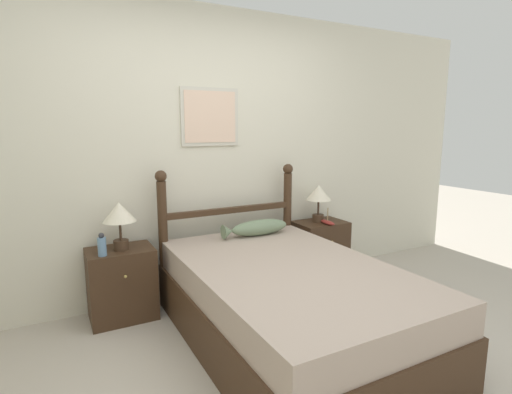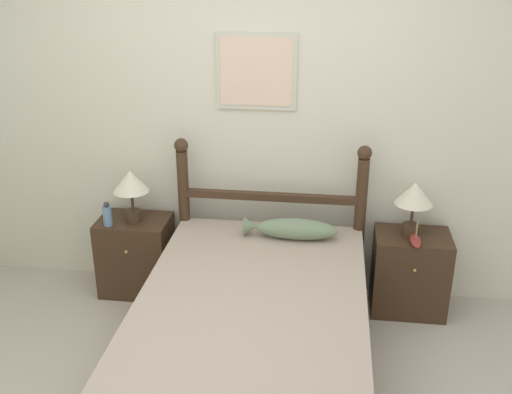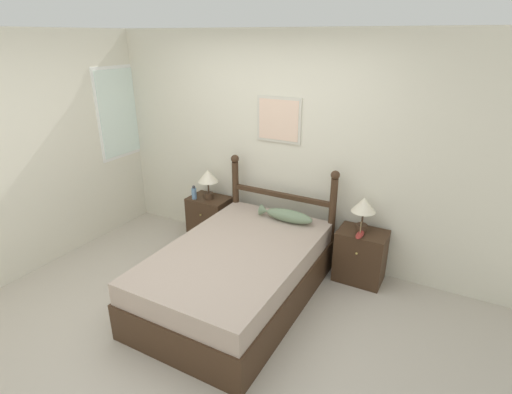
{
  "view_description": "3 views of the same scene",
  "coord_description": "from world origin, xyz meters",
  "px_view_note": "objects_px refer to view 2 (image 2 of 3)",
  "views": [
    {
      "loc": [
        -1.25,
        -1.66,
        1.51
      ],
      "look_at": [
        0.19,
        1.05,
        0.97
      ],
      "focal_mm": 28.0,
      "sensor_mm": 36.0,
      "label": 1
    },
    {
      "loc": [
        0.58,
        -2.22,
        2.36
      ],
      "look_at": [
        0.16,
        0.97,
        1.02
      ],
      "focal_mm": 42.0,
      "sensor_mm": 36.0,
      "label": 2
    },
    {
      "loc": [
        1.96,
        -2.3,
        2.48
      ],
      "look_at": [
        0.23,
        0.87,
        1.0
      ],
      "focal_mm": 28.0,
      "sensor_mm": 36.0,
      "label": 3
    }
  ],
  "objects_px": {
    "bed": "(251,344)",
    "table_lamp_left": "(131,184)",
    "nightstand_right": "(410,273)",
    "model_boat": "(415,240)",
    "table_lamp_right": "(414,197)",
    "fish_pillow": "(292,229)",
    "nightstand_left": "(136,255)",
    "bottle": "(107,215)"
  },
  "relations": [
    {
      "from": "bed",
      "to": "model_boat",
      "type": "xyz_separation_m",
      "value": [
        0.97,
        0.82,
        0.31
      ]
    },
    {
      "from": "nightstand_right",
      "to": "nightstand_left",
      "type": "bearing_deg",
      "value": 180.0
    },
    {
      "from": "table_lamp_right",
      "to": "bottle",
      "type": "height_order",
      "value": "table_lamp_right"
    },
    {
      "from": "bed",
      "to": "table_lamp_left",
      "type": "distance_m",
      "value": 1.45
    },
    {
      "from": "nightstand_left",
      "to": "table_lamp_right",
      "type": "distance_m",
      "value": 2.0
    },
    {
      "from": "nightstand_left",
      "to": "table_lamp_left",
      "type": "height_order",
      "value": "table_lamp_left"
    },
    {
      "from": "bed",
      "to": "fish_pillow",
      "type": "distance_m",
      "value": 0.88
    },
    {
      "from": "bed",
      "to": "table_lamp_left",
      "type": "xyz_separation_m",
      "value": [
        -0.96,
        0.92,
        0.56
      ]
    },
    {
      "from": "nightstand_right",
      "to": "model_boat",
      "type": "distance_m",
      "value": 0.33
    },
    {
      "from": "model_boat",
      "to": "nightstand_right",
      "type": "bearing_deg",
      "value": 87.93
    },
    {
      "from": "table_lamp_right",
      "to": "table_lamp_left",
      "type": "bearing_deg",
      "value": -179.21
    },
    {
      "from": "nightstand_left",
      "to": "table_lamp_right",
      "type": "height_order",
      "value": "table_lamp_right"
    },
    {
      "from": "bed",
      "to": "nightstand_left",
      "type": "relative_size",
      "value": 3.6
    },
    {
      "from": "model_boat",
      "to": "table_lamp_right",
      "type": "bearing_deg",
      "value": 98.98
    },
    {
      "from": "bottle",
      "to": "table_lamp_right",
      "type": "bearing_deg",
      "value": 3.48
    },
    {
      "from": "table_lamp_left",
      "to": "table_lamp_right",
      "type": "bearing_deg",
      "value": 0.79
    },
    {
      "from": "bed",
      "to": "bottle",
      "type": "height_order",
      "value": "bottle"
    },
    {
      "from": "nightstand_left",
      "to": "fish_pillow",
      "type": "bearing_deg",
      "value": -7.36
    },
    {
      "from": "nightstand_right",
      "to": "table_lamp_left",
      "type": "xyz_separation_m",
      "value": [
        -1.94,
        -0.01,
        0.56
      ]
    },
    {
      "from": "nightstand_left",
      "to": "nightstand_right",
      "type": "distance_m",
      "value": 1.95
    },
    {
      "from": "fish_pillow",
      "to": "bottle",
      "type": "bearing_deg",
      "value": 178.45
    },
    {
      "from": "table_lamp_left",
      "to": "nightstand_left",
      "type": "bearing_deg",
      "value": 127.92
    },
    {
      "from": "bed",
      "to": "model_boat",
      "type": "height_order",
      "value": "model_boat"
    },
    {
      "from": "bed",
      "to": "table_lamp_left",
      "type": "relative_size",
      "value": 5.5
    },
    {
      "from": "nightstand_right",
      "to": "model_boat",
      "type": "relative_size",
      "value": 2.79
    },
    {
      "from": "nightstand_left",
      "to": "table_lamp_right",
      "type": "xyz_separation_m",
      "value": [
        1.92,
        0.01,
        0.56
      ]
    },
    {
      "from": "table_lamp_left",
      "to": "fish_pillow",
      "type": "relative_size",
      "value": 0.6
    },
    {
      "from": "table_lamp_left",
      "to": "table_lamp_right",
      "type": "height_order",
      "value": "same"
    },
    {
      "from": "table_lamp_left",
      "to": "fish_pillow",
      "type": "height_order",
      "value": "table_lamp_left"
    },
    {
      "from": "table_lamp_left",
      "to": "fish_pillow",
      "type": "bearing_deg",
      "value": -6.76
    },
    {
      "from": "nightstand_left",
      "to": "bottle",
      "type": "xyz_separation_m",
      "value": [
        -0.14,
        -0.11,
        0.37
      ]
    },
    {
      "from": "bed",
      "to": "table_lamp_right",
      "type": "xyz_separation_m",
      "value": [
        0.95,
        0.95,
        0.56
      ]
    },
    {
      "from": "table_lamp_right",
      "to": "model_boat",
      "type": "distance_m",
      "value": 0.28
    },
    {
      "from": "table_lamp_right",
      "to": "bottle",
      "type": "xyz_separation_m",
      "value": [
        -2.07,
        -0.13,
        -0.19
      ]
    },
    {
      "from": "nightstand_left",
      "to": "fish_pillow",
      "type": "height_order",
      "value": "fish_pillow"
    },
    {
      "from": "table_lamp_right",
      "to": "model_boat",
      "type": "xyz_separation_m",
      "value": [
        0.02,
        -0.13,
        -0.25
      ]
    },
    {
      "from": "table_lamp_right",
      "to": "fish_pillow",
      "type": "relative_size",
      "value": 0.6
    },
    {
      "from": "nightstand_right",
      "to": "bed",
      "type": "bearing_deg",
      "value": -136.28
    },
    {
      "from": "model_boat",
      "to": "fish_pillow",
      "type": "xyz_separation_m",
      "value": [
        -0.81,
        -0.03,
        0.05
      ]
    },
    {
      "from": "model_boat",
      "to": "nightstand_left",
      "type": "bearing_deg",
      "value": 176.62
    },
    {
      "from": "bottle",
      "to": "model_boat",
      "type": "distance_m",
      "value": 2.09
    },
    {
      "from": "nightstand_left",
      "to": "model_boat",
      "type": "xyz_separation_m",
      "value": [
        1.94,
        -0.11,
        0.31
      ]
    }
  ]
}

